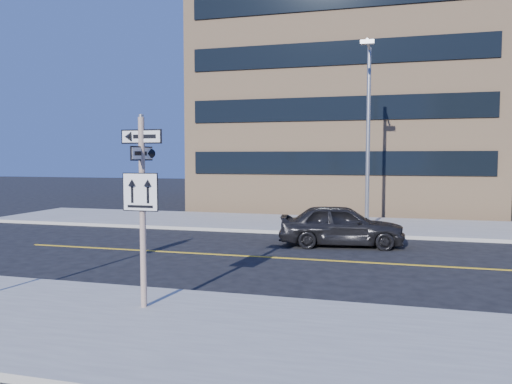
% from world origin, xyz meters
% --- Properties ---
extents(ground, '(120.00, 120.00, 0.00)m').
position_xyz_m(ground, '(0.00, 0.00, 0.00)').
color(ground, black).
rests_on(ground, ground).
extents(sign_pole, '(0.92, 0.92, 4.06)m').
position_xyz_m(sign_pole, '(0.00, -2.51, 2.44)').
color(sign_pole, silver).
rests_on(sign_pole, near_sidewalk).
extents(parked_car_a, '(2.48, 4.83, 1.57)m').
position_xyz_m(parked_car_a, '(3.26, 6.79, 0.79)').
color(parked_car_a, black).
rests_on(parked_car_a, ground).
extents(streetlight_a, '(0.55, 2.25, 8.00)m').
position_xyz_m(streetlight_a, '(4.00, 10.76, 4.76)').
color(streetlight_a, gray).
rests_on(streetlight_a, far_sidewalk).
extents(building_brick, '(18.00, 18.00, 18.00)m').
position_xyz_m(building_brick, '(2.00, 25.00, 9.00)').
color(building_brick, tan).
rests_on(building_brick, ground).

